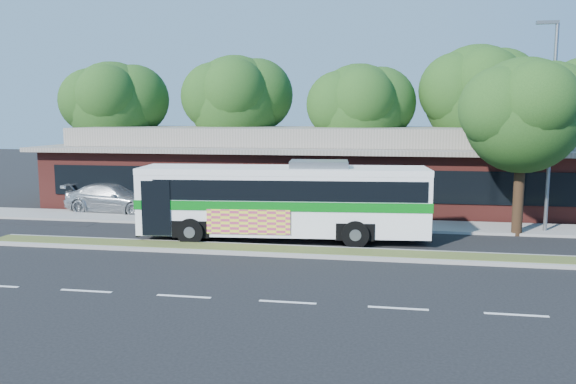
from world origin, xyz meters
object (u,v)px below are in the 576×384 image
Objects in this scene: transit_bus at (285,196)px; sidewalk_tree at (531,113)px; sedan at (115,198)px; lamp_post at (551,121)px.

sidewalk_tree is at bearing 9.75° from transit_bus.
sidewalk_tree is (20.12, -2.38, 4.46)m from sedan.
sedan is 0.71× the size of sidewalk_tree.
lamp_post reaches higher than sidewalk_tree.
transit_bus is 10.93m from sidewalk_tree.
lamp_post is 0.76× the size of transit_bus.
lamp_post is at bearing -89.09° from sedan.
sedan is (-10.06, 5.01, -1.07)m from transit_bus.
sidewalk_tree reaches higher than transit_bus.
lamp_post is at bearing 11.36° from transit_bus.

